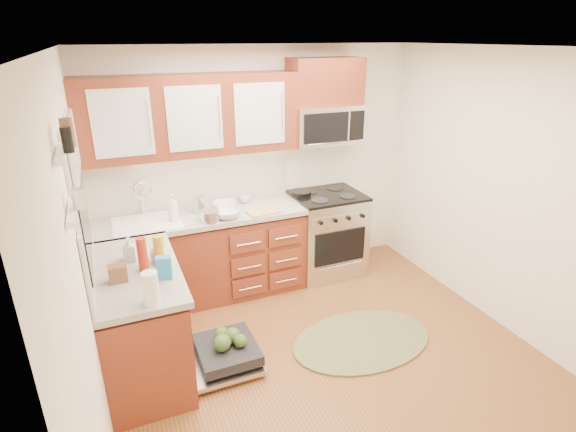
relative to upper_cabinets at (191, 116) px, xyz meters
name	(u,v)px	position (x,y,z in m)	size (l,w,h in m)	color
floor	(331,360)	(0.73, -1.57, -1.88)	(3.50, 3.50, 0.00)	brown
ceiling	(344,48)	(0.73, -1.57, 0.62)	(3.50, 3.50, 0.00)	white
wall_back	(259,167)	(0.73, 0.18, -0.62)	(3.50, 0.04, 2.50)	white
wall_front	(538,378)	(0.73, -3.33, -0.62)	(3.50, 0.04, 2.50)	white
wall_left	(83,269)	(-1.02, -1.57, -0.62)	(0.04, 3.50, 2.50)	white
wall_right	(510,196)	(2.48, -1.57, -0.62)	(0.04, 3.50, 2.50)	white
base_cabinet_back	(205,259)	(0.00, -0.12, -1.45)	(2.05, 0.60, 0.85)	#5E2A15
base_cabinet_left	(142,324)	(-0.72, -1.05, -1.45)	(0.60, 1.25, 0.85)	#5E2A15
countertop_back	(202,217)	(0.00, -0.14, -0.97)	(2.07, 0.64, 0.05)	#A3A095
countertop_left	(135,271)	(-0.71, -1.05, -0.97)	(0.64, 1.27, 0.05)	#A3A095
backsplash_back	(193,179)	(0.00, 0.16, -0.67)	(2.05, 0.02, 0.57)	beige
backsplash_left	(87,241)	(-1.01, -1.05, -0.67)	(0.02, 1.25, 0.57)	beige
upper_cabinets	(191,116)	(0.00, 0.00, 0.00)	(2.05, 0.35, 0.75)	#5E2A15
cabinet_over_mw	(325,81)	(1.41, 0.00, 0.26)	(0.76, 0.35, 0.47)	#5E2A15
range	(326,234)	(1.41, -0.15, -1.40)	(0.76, 0.64, 0.95)	silver
microwave	(325,124)	(1.41, -0.02, -0.18)	(0.76, 0.38, 0.40)	silver
sink	(148,235)	(-0.52, -0.16, -1.07)	(0.62, 0.50, 0.26)	white
dishwasher	(223,355)	(-0.13, -1.27, -1.77)	(0.70, 0.60, 0.20)	silver
window	(78,197)	(-1.01, -1.07, -0.32)	(0.03, 1.05, 1.05)	white
window_blind	(74,149)	(-0.98, -1.07, 0.00)	(0.02, 0.96, 0.40)	white
shelf_upper	(61,153)	(-0.99, -1.92, 0.17)	(0.04, 0.40, 0.03)	white
shelf_lower	(72,211)	(-0.99, -1.92, -0.12)	(0.04, 0.40, 0.03)	white
rug	(362,340)	(1.11, -1.46, -1.86)	(1.32, 0.86, 0.02)	olive
skillet	(301,193)	(1.12, -0.04, -0.90)	(0.23, 0.23, 0.04)	black
stock_pot	(210,216)	(0.04, -0.35, -0.89)	(0.19, 0.19, 0.11)	silver
cutting_board	(263,212)	(0.58, -0.34, -0.94)	(0.30, 0.19, 0.02)	tan
canister	(199,204)	(-0.01, -0.08, -0.86)	(0.11, 0.11, 0.18)	silver
paper_towel_roll	(151,288)	(-0.65, -1.59, -0.84)	(0.11, 0.11, 0.23)	white
mustard_bottle	(159,250)	(-0.52, -1.06, -0.83)	(0.08, 0.08, 0.24)	orange
red_bottle	(142,255)	(-0.65, -1.11, -0.82)	(0.07, 0.07, 0.27)	#AF260E
wooden_box	(118,273)	(-0.84, -1.20, -0.89)	(0.13, 0.09, 0.13)	brown
blue_carton	(164,268)	(-0.52, -1.29, -0.86)	(0.11, 0.07, 0.17)	#297EC1
bowl_a	(225,205)	(0.27, -0.04, -0.92)	(0.24, 0.24, 0.06)	#999999
bowl_b	(227,214)	(0.21, -0.32, -0.91)	(0.26, 0.26, 0.08)	#999999
cup	(245,198)	(0.50, 0.02, -0.90)	(0.12, 0.12, 0.09)	#999999
soap_bottle_a	(173,208)	(-0.27, -0.19, -0.82)	(0.10, 0.10, 0.26)	#999999
soap_bottle_b	(129,249)	(-0.73, -0.89, -0.85)	(0.09, 0.09, 0.20)	#999999
soap_bottle_c	(158,250)	(-0.52, -0.97, -0.87)	(0.13, 0.13, 0.17)	#999999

